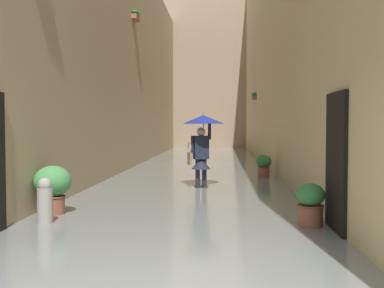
# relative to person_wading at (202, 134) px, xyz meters

# --- Properties ---
(ground_plane) EXTENTS (70.74, 70.74, 0.00)m
(ground_plane) POSITION_rel_person_wading_xyz_m (0.33, -6.52, -1.45)
(ground_plane) COLOR #605B56
(flood_water) EXTENTS (6.01, 34.30, 0.07)m
(flood_water) POSITION_rel_person_wading_xyz_m (0.33, -6.52, -1.42)
(flood_water) COLOR slate
(flood_water) RESTS_ON ground_plane
(building_facade_left) EXTENTS (2.04, 32.30, 11.44)m
(building_facade_left) POSITION_rel_person_wading_xyz_m (-3.18, -6.52, 4.27)
(building_facade_left) COLOR tan
(building_facade_left) RESTS_ON ground_plane
(building_facade_right) EXTENTS (2.04, 32.30, 9.05)m
(building_facade_right) POSITION_rel_person_wading_xyz_m (3.83, -6.51, 3.07)
(building_facade_right) COLOR tan
(building_facade_right) RESTS_ON ground_plane
(building_facade_far) EXTENTS (8.81, 1.80, 13.99)m
(building_facade_far) POSITION_rel_person_wading_xyz_m (0.33, -21.57, 5.54)
(building_facade_far) COLOR gray
(building_facade_far) RESTS_ON ground_plane
(person_wading) EXTENTS (1.09, 1.09, 2.03)m
(person_wading) POSITION_rel_person_wading_xyz_m (0.00, 0.00, 0.00)
(person_wading) COLOR #2D2319
(person_wading) RESTS_ON ground_plane
(potted_plant_far_right) EXTENTS (0.68, 0.68, 0.95)m
(potted_plant_far_right) POSITION_rel_person_wading_xyz_m (2.59, 3.73, -0.89)
(potted_plant_far_right) COLOR brown
(potted_plant_far_right) RESTS_ON ground_plane
(potted_plant_far_left) EXTENTS (0.49, 0.49, 0.76)m
(potted_plant_far_left) POSITION_rel_person_wading_xyz_m (-1.83, -2.51, -1.02)
(potted_plant_far_left) COLOR brown
(potted_plant_far_left) RESTS_ON ground_plane
(potted_plant_mid_left) EXTENTS (0.46, 0.46, 0.76)m
(potted_plant_mid_left) POSITION_rel_person_wading_xyz_m (-1.93, 4.46, -1.05)
(potted_plant_mid_left) COLOR brown
(potted_plant_mid_left) RESTS_ON ground_plane
(mooring_bollard) EXTENTS (0.26, 0.26, 0.82)m
(mooring_bollard) POSITION_rel_person_wading_xyz_m (2.43, 4.51, -1.04)
(mooring_bollard) COLOR gray
(mooring_bollard) RESTS_ON ground_plane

